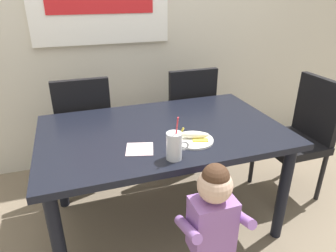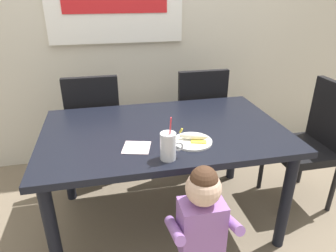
# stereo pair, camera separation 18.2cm
# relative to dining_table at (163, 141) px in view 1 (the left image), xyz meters

# --- Properties ---
(ground_plane) EXTENTS (24.00, 24.00, 0.00)m
(ground_plane) POSITION_rel_dining_table_xyz_m (0.00, 0.00, -0.65)
(ground_plane) COLOR #7A6B56
(back_wall) EXTENTS (6.40, 0.17, 2.90)m
(back_wall) POSITION_rel_dining_table_xyz_m (-0.00, 1.10, 0.80)
(back_wall) COLOR beige
(back_wall) RESTS_ON ground
(dining_table) EXTENTS (1.54, 0.97, 0.74)m
(dining_table) POSITION_rel_dining_table_xyz_m (0.00, 0.00, 0.00)
(dining_table) COLOR black
(dining_table) RESTS_ON ground
(dining_chair_left) EXTENTS (0.44, 0.45, 0.96)m
(dining_chair_left) POSITION_rel_dining_table_xyz_m (-0.46, 0.67, -0.11)
(dining_chair_left) COLOR black
(dining_chair_left) RESTS_ON ground
(dining_chair_right) EXTENTS (0.44, 0.44, 0.96)m
(dining_chair_right) POSITION_rel_dining_table_xyz_m (0.44, 0.67, -0.11)
(dining_chair_right) COLOR black
(dining_chair_right) RESTS_ON ground
(dining_chair_far) EXTENTS (0.44, 0.44, 0.96)m
(dining_chair_far) POSITION_rel_dining_table_xyz_m (1.15, 0.01, -0.11)
(dining_chair_far) COLOR black
(dining_chair_far) RESTS_ON ground
(toddler_standing) EXTENTS (0.33, 0.24, 0.84)m
(toddler_standing) POSITION_rel_dining_table_xyz_m (0.05, -0.64, -0.13)
(toddler_standing) COLOR #3F4760
(toddler_standing) RESTS_ON ground
(milk_cup) EXTENTS (0.13, 0.08, 0.25)m
(milk_cup) POSITION_rel_dining_table_xyz_m (-0.05, -0.37, 0.16)
(milk_cup) COLOR silver
(milk_cup) RESTS_ON dining_table
(snack_plate) EXTENTS (0.23, 0.23, 0.01)m
(snack_plate) POSITION_rel_dining_table_xyz_m (0.12, -0.22, 0.10)
(snack_plate) COLOR white
(snack_plate) RESTS_ON dining_table
(peeled_banana) EXTENTS (0.18, 0.13, 0.07)m
(peeled_banana) POSITION_rel_dining_table_xyz_m (0.14, -0.21, 0.12)
(peeled_banana) COLOR #F4EAC6
(peeled_banana) RESTS_ON snack_plate
(paper_napkin) EXTENTS (0.18, 0.18, 0.00)m
(paper_napkin) POSITION_rel_dining_table_xyz_m (-0.20, -0.22, 0.09)
(paper_napkin) COLOR silver
(paper_napkin) RESTS_ON dining_table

